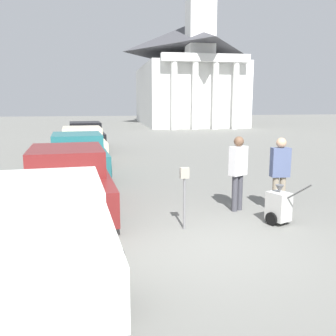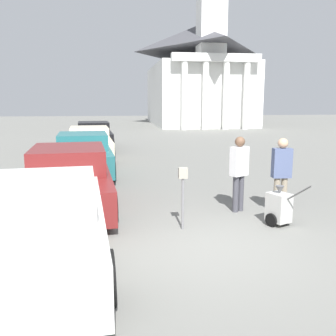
{
  "view_description": "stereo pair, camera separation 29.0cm",
  "coord_description": "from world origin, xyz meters",
  "px_view_note": "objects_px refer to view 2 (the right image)",
  "views": [
    {
      "loc": [
        -1.99,
        -6.07,
        2.57
      ],
      "look_at": [
        -0.57,
        1.98,
        1.1
      ],
      "focal_mm": 40.0,
      "sensor_mm": 36.0,
      "label": 1
    },
    {
      "loc": [
        -1.71,
        -6.12,
        2.57
      ],
      "look_at": [
        -0.57,
        1.98,
        1.1
      ],
      "focal_mm": 40.0,
      "sensor_mm": 36.0,
      "label": 2
    }
  ],
  "objects_px": {
    "person_supervisor": "(281,171)",
    "parked_car_maroon": "(70,178)",
    "parked_car_cream": "(90,144)",
    "parking_meter": "(183,186)",
    "person_worker": "(239,169)",
    "parked_car_teal": "(83,155)",
    "parked_car_white": "(43,223)",
    "parked_car_black": "(94,136)",
    "church": "(197,72)",
    "equipment_cart": "(279,207)"
  },
  "relations": [
    {
      "from": "parked_car_black",
      "to": "parked_car_white",
      "type": "bearing_deg",
      "value": -94.51
    },
    {
      "from": "parked_car_maroon",
      "to": "parking_meter",
      "type": "xyz_separation_m",
      "value": [
        2.46,
        -2.22,
        0.22
      ]
    },
    {
      "from": "parked_car_white",
      "to": "parked_car_teal",
      "type": "relative_size",
      "value": 0.98
    },
    {
      "from": "parked_car_cream",
      "to": "parking_meter",
      "type": "distance_m",
      "value": 10.11
    },
    {
      "from": "parked_car_maroon",
      "to": "person_supervisor",
      "type": "bearing_deg",
      "value": -21.17
    },
    {
      "from": "parked_car_black",
      "to": "church",
      "type": "distance_m",
      "value": 23.53
    },
    {
      "from": "parked_car_white",
      "to": "parked_car_black",
      "type": "relative_size",
      "value": 0.95
    },
    {
      "from": "parked_car_white",
      "to": "person_worker",
      "type": "height_order",
      "value": "person_worker"
    },
    {
      "from": "person_worker",
      "to": "parked_car_black",
      "type": "bearing_deg",
      "value": -100.33
    },
    {
      "from": "parked_car_teal",
      "to": "parked_car_cream",
      "type": "distance_m",
      "value": 3.41
    },
    {
      "from": "parked_car_black",
      "to": "equipment_cart",
      "type": "xyz_separation_m",
      "value": [
        4.5,
        -13.28,
        -0.31
      ]
    },
    {
      "from": "parked_car_white",
      "to": "parked_car_black",
      "type": "xyz_separation_m",
      "value": [
        0.0,
        14.56,
        0.02
      ]
    },
    {
      "from": "parked_car_teal",
      "to": "church",
      "type": "xyz_separation_m",
      "value": [
        10.17,
        27.48,
        5.03
      ]
    },
    {
      "from": "parked_car_white",
      "to": "parked_car_maroon",
      "type": "height_order",
      "value": "parked_car_maroon"
    },
    {
      "from": "parked_car_cream",
      "to": "church",
      "type": "bearing_deg",
      "value": 62.59
    },
    {
      "from": "parked_car_teal",
      "to": "parking_meter",
      "type": "height_order",
      "value": "parked_car_teal"
    },
    {
      "from": "parked_car_black",
      "to": "equipment_cart",
      "type": "distance_m",
      "value": 14.02
    },
    {
      "from": "parked_car_cream",
      "to": "parked_car_black",
      "type": "relative_size",
      "value": 1.01
    },
    {
      "from": "parked_car_black",
      "to": "equipment_cart",
      "type": "height_order",
      "value": "parked_car_black"
    },
    {
      "from": "parked_car_cream",
      "to": "church",
      "type": "height_order",
      "value": "church"
    },
    {
      "from": "parked_car_white",
      "to": "parking_meter",
      "type": "relative_size",
      "value": 3.92
    },
    {
      "from": "person_worker",
      "to": "church",
      "type": "xyz_separation_m",
      "value": [
        6.19,
        32.81,
        4.7
      ]
    },
    {
      "from": "parked_car_teal",
      "to": "church",
      "type": "height_order",
      "value": "church"
    },
    {
      "from": "parked_car_black",
      "to": "parked_car_maroon",
      "type": "bearing_deg",
      "value": -94.5
    },
    {
      "from": "parked_car_cream",
      "to": "parking_meter",
      "type": "relative_size",
      "value": 4.16
    },
    {
      "from": "church",
      "to": "parked_car_maroon",
      "type": "bearing_deg",
      "value": -107.81
    },
    {
      "from": "parked_car_teal",
      "to": "church",
      "type": "distance_m",
      "value": 29.73
    },
    {
      "from": "person_worker",
      "to": "parking_meter",
      "type": "bearing_deg",
      "value": 6.63
    },
    {
      "from": "parked_car_teal",
      "to": "equipment_cart",
      "type": "height_order",
      "value": "parked_car_teal"
    },
    {
      "from": "parked_car_teal",
      "to": "parking_meter",
      "type": "xyz_separation_m",
      "value": [
        2.46,
        -6.39,
        0.21
      ]
    },
    {
      "from": "equipment_cart",
      "to": "parked_car_teal",
      "type": "bearing_deg",
      "value": 101.74
    },
    {
      "from": "person_supervisor",
      "to": "church",
      "type": "relative_size",
      "value": 0.08
    },
    {
      "from": "parking_meter",
      "to": "church",
      "type": "distance_m",
      "value": 35.06
    },
    {
      "from": "person_worker",
      "to": "equipment_cart",
      "type": "height_order",
      "value": "person_worker"
    },
    {
      "from": "church",
      "to": "parked_car_teal",
      "type": "bearing_deg",
      "value": -110.3
    },
    {
      "from": "person_worker",
      "to": "person_supervisor",
      "type": "bearing_deg",
      "value": 133.16
    },
    {
      "from": "person_worker",
      "to": "church",
      "type": "height_order",
      "value": "church"
    },
    {
      "from": "person_worker",
      "to": "parked_car_white",
      "type": "bearing_deg",
      "value": 2.34
    },
    {
      "from": "parked_car_cream",
      "to": "parking_meter",
      "type": "xyz_separation_m",
      "value": [
        2.46,
        -9.8,
        0.21
      ]
    },
    {
      "from": "parked_car_maroon",
      "to": "church",
      "type": "xyz_separation_m",
      "value": [
        10.17,
        31.65,
        5.04
      ]
    },
    {
      "from": "person_supervisor",
      "to": "parked_car_maroon",
      "type": "bearing_deg",
      "value": -12.07
    },
    {
      "from": "parking_meter",
      "to": "person_worker",
      "type": "distance_m",
      "value": 1.85
    },
    {
      "from": "parked_car_cream",
      "to": "person_supervisor",
      "type": "height_order",
      "value": "person_supervisor"
    },
    {
      "from": "parked_car_teal",
      "to": "parked_car_maroon",
      "type": "bearing_deg",
      "value": -94.5
    },
    {
      "from": "parked_car_white",
      "to": "person_worker",
      "type": "relative_size",
      "value": 2.82
    },
    {
      "from": "equipment_cart",
      "to": "person_worker",
      "type": "bearing_deg",
      "value": 92.19
    },
    {
      "from": "person_supervisor",
      "to": "parking_meter",
      "type": "bearing_deg",
      "value": 22.1
    },
    {
      "from": "person_worker",
      "to": "equipment_cart",
      "type": "distance_m",
      "value": 1.36
    },
    {
      "from": "parked_car_cream",
      "to": "parking_meter",
      "type": "height_order",
      "value": "parked_car_cream"
    },
    {
      "from": "person_supervisor",
      "to": "equipment_cart",
      "type": "height_order",
      "value": "person_supervisor"
    }
  ]
}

